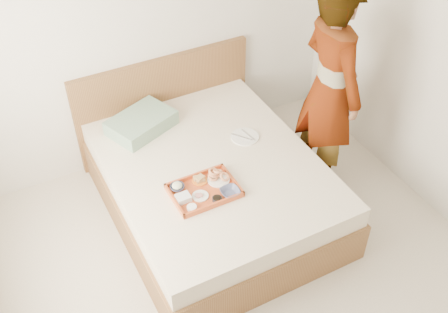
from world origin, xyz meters
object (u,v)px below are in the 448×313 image
bed (213,187)px  person (330,89)px  dinner_plate (245,137)px  tray (204,190)px

bed → person: size_ratio=1.08×
bed → dinner_plate: 0.49m
dinner_plate → bed: bearing=-157.8°
tray → person: bearing=9.8°
person → bed: bearing=88.4°
bed → tray: bearing=-127.3°
dinner_plate → tray: bearing=-144.1°
person → tray: bearing=101.2°
tray → dinner_plate: size_ratio=2.11×
tray → person: (1.23, 0.21, 0.37)m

